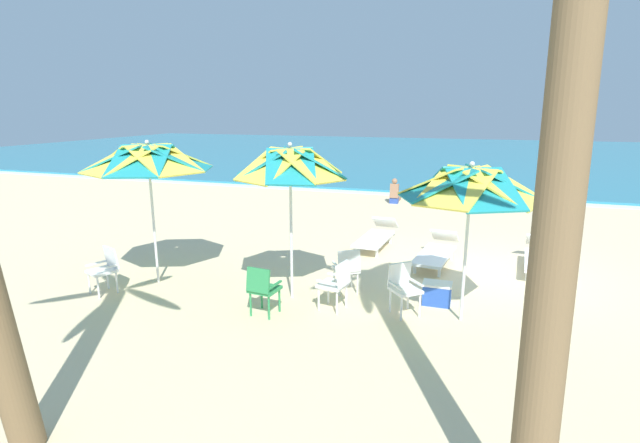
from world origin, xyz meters
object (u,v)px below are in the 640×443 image
(plastic_chair_1, at_px, (336,282))
(beach_umbrella_2, at_px, (148,159))
(beach_umbrella_0, at_px, (471,185))
(plastic_chair_0, at_px, (403,285))
(plastic_chair_2, at_px, (347,268))
(plastic_chair_4, at_px, (105,267))
(beachgoer_seated, at_px, (395,195))
(palm_tree_1, at_px, (576,55))
(sun_lounger_1, at_px, (436,251))
(sun_lounger_2, at_px, (376,236))
(beach_umbrella_1, at_px, (290,165))
(plastic_chair_3, at_px, (263,287))
(sun_lounger_0, at_px, (541,257))
(cooler_box, at_px, (437,293))

(plastic_chair_1, distance_m, beach_umbrella_2, 4.23)
(beach_umbrella_0, xyz_separation_m, plastic_chair_0, (-0.95, -0.02, -1.74))
(plastic_chair_2, xyz_separation_m, plastic_chair_4, (-4.28, -1.41, 0.00))
(beach_umbrella_2, xyz_separation_m, beachgoer_seated, (3.08, 9.68, -2.16))
(palm_tree_1, bearing_deg, beachgoer_seated, 104.20)
(plastic_chair_0, relative_size, plastic_chair_4, 1.00)
(sun_lounger_1, xyz_separation_m, palm_tree_1, (1.31, -6.67, 3.45))
(sun_lounger_2, bearing_deg, plastic_chair_0, -71.79)
(beach_umbrella_1, distance_m, plastic_chair_3, 2.12)
(plastic_chair_2, relative_size, sun_lounger_0, 0.40)
(beach_umbrella_1, bearing_deg, sun_lounger_2, 78.26)
(plastic_chair_0, relative_size, plastic_chair_2, 1.00)
(plastic_chair_2, distance_m, palm_tree_1, 6.09)
(plastic_chair_2, bearing_deg, beach_umbrella_2, -170.18)
(beach_umbrella_0, bearing_deg, plastic_chair_0, -178.61)
(plastic_chair_0, xyz_separation_m, beachgoer_seated, (-1.78, 9.62, -0.20))
(beach_umbrella_0, height_order, beachgoer_seated, beach_umbrella_0)
(plastic_chair_4, xyz_separation_m, cooler_box, (5.93, 1.40, -0.30))
(beach_umbrella_1, xyz_separation_m, beach_umbrella_2, (-2.84, -0.10, 0.02))
(palm_tree_1, xyz_separation_m, cooler_box, (-1.10, 4.36, -3.53))
(plastic_chair_0, bearing_deg, plastic_chair_2, 152.77)
(beach_umbrella_1, relative_size, plastic_chair_3, 3.26)
(plastic_chair_4, bearing_deg, palm_tree_1, -22.81)
(plastic_chair_1, distance_m, palm_tree_1, 5.53)
(sun_lounger_1, relative_size, palm_tree_1, 0.34)
(sun_lounger_2, bearing_deg, cooler_box, -61.25)
(plastic_chair_1, height_order, plastic_chair_2, same)
(sun_lounger_1, bearing_deg, beach_umbrella_2, -150.26)
(plastic_chair_3, relative_size, beach_umbrella_2, 0.31)
(plastic_chair_0, distance_m, plastic_chair_2, 1.28)
(cooler_box, distance_m, beachgoer_seated, 9.34)
(sun_lounger_0, bearing_deg, plastic_chair_0, -127.78)
(plastic_chair_1, height_order, sun_lounger_2, plastic_chair_1)
(sun_lounger_0, xyz_separation_m, beachgoer_seated, (-4.24, 6.45, 0.01))
(plastic_chair_2, bearing_deg, sun_lounger_0, 35.77)
(plastic_chair_2, height_order, plastic_chair_4, same)
(plastic_chair_2, xyz_separation_m, sun_lounger_0, (3.60, 2.59, -0.22))
(plastic_chair_1, relative_size, plastic_chair_2, 1.00)
(plastic_chair_4, distance_m, cooler_box, 6.10)
(plastic_chair_2, distance_m, sun_lounger_0, 4.44)
(sun_lounger_0, bearing_deg, plastic_chair_3, -139.32)
(plastic_chair_4, bearing_deg, beachgoer_seated, 70.81)
(plastic_chair_2, distance_m, beach_umbrella_2, 4.25)
(beach_umbrella_2, xyz_separation_m, palm_tree_1, (6.47, -3.73, 1.28))
(beach_umbrella_1, height_order, plastic_chair_3, beach_umbrella_1)
(plastic_chair_2, relative_size, palm_tree_1, 0.13)
(beachgoer_seated, bearing_deg, sun_lounger_0, -56.64)
(beach_umbrella_2, xyz_separation_m, cooler_box, (5.37, 0.63, -2.25))
(plastic_chair_3, bearing_deg, sun_lounger_0, 40.68)
(plastic_chair_3, distance_m, sun_lounger_1, 4.48)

